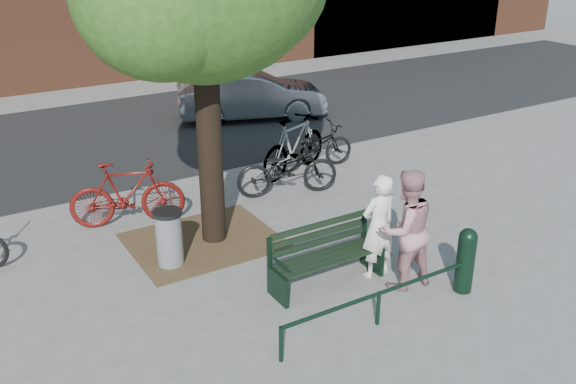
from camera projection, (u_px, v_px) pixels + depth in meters
ground at (327, 284)px, 9.54m from camera, size 90.00×90.00×0.00m
dirt_pit at (204, 241)px, 10.79m from camera, size 2.40×2.00×0.02m
road at (137, 133)px, 16.22m from camera, size 40.00×7.00×0.01m
park_bench at (324, 253)px, 9.41m from camera, size 1.74×0.54×0.97m
guard_railing at (379, 298)px, 8.44m from camera, size 3.06×0.06×0.51m
person_left at (378, 226)px, 9.48m from camera, size 0.60×0.41×1.63m
person_right at (406, 229)px, 9.18m from camera, size 0.94×0.76×1.81m
bollard at (466, 258)px, 9.18m from camera, size 0.27×0.27×1.00m
litter_bin at (169, 238)px, 9.91m from camera, size 0.45×0.45×0.92m
bicycle_b at (127, 194)px, 11.16m from camera, size 2.06×1.16×1.19m
bicycle_c at (287, 169)px, 12.44m from camera, size 2.12×1.24×1.05m
bicycle_d at (294, 145)px, 13.44m from camera, size 2.14×1.30×1.24m
bicycle_e at (313, 147)px, 13.76m from camera, size 1.92×0.82×0.98m
parked_car at (251, 95)px, 17.18m from camera, size 4.15×2.54×1.29m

